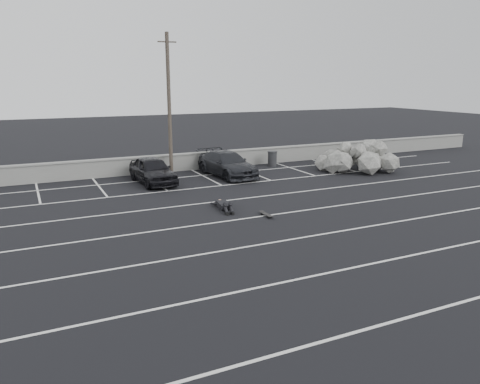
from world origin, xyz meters
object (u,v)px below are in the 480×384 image
car_left (153,170)px  car_right (227,164)px  trash_bin (272,159)px  riprap_pile (361,159)px  utility_pole (169,104)px  skateboard (267,215)px  person (223,202)px

car_left → car_right: (4.48, 0.06, -0.01)m
trash_bin → riprap_pile: (4.62, -3.24, 0.11)m
car_left → utility_pole: bearing=46.1°
trash_bin → riprap_pile: bearing=-35.0°
utility_pole → skateboard: bearing=-85.0°
riprap_pile → utility_pole: bearing=162.4°
person → skateboard: (1.11, -2.03, -0.17)m
riprap_pile → skateboard: riprap_pile is taller
trash_bin → utility_pole: bearing=177.0°
car_right → riprap_pile: riprap_pile is taller
car_right → trash_bin: car_right is taller
riprap_pile → car_left: bearing=173.0°
riprap_pile → person: size_ratio=2.26×
utility_pole → riprap_pile: 12.40m
car_right → utility_pole: bearing=139.9°
trash_bin → person: bearing=-131.3°
trash_bin → person: (-6.92, -7.89, -0.25)m
car_left → riprap_pile: bearing=-10.9°
car_left → riprap_pile: (13.01, -1.60, -0.11)m
riprap_pile → person: 12.45m
utility_pole → skateboard: (0.91, -10.27, -4.04)m
car_left → trash_bin: (8.39, 1.64, -0.22)m
car_right → utility_pole: size_ratio=0.60×
car_left → riprap_pile: size_ratio=0.73×
utility_pole → riprap_pile: (11.34, -3.59, -3.51)m
car_right → trash_bin: 4.22m
skateboard → car_left: bearing=106.6°
car_right → skateboard: (-1.91, -8.35, -0.63)m
trash_bin → skateboard: 11.51m
car_left → utility_pole: utility_pole is taller
trash_bin → person: 10.50m
utility_pole → person: bearing=-91.4°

